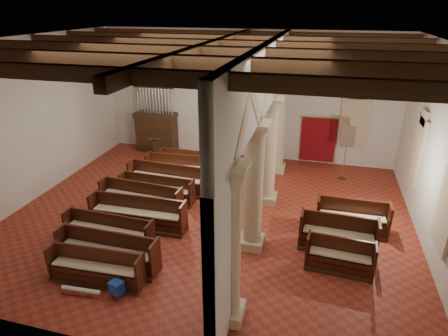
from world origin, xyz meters
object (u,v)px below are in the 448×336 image
Objects in this scene: processional_banner at (344,161)px; nave_pew_0 at (97,271)px; pipe_organ at (156,125)px; lectern at (156,151)px; aisle_pew_0 at (339,260)px.

nave_pew_0 is at bearing -141.57° from processional_banner.
pipe_organ is 10.06m from nave_pew_0.
lectern is 8.66m from processional_banner.
pipe_organ is at bearing 99.93° from lectern.
processional_banner reaches higher than nave_pew_0.
nave_pew_0 is at bearing -157.28° from aisle_pew_0.
lectern is at bearing -68.46° from pipe_organ.
lectern is 0.47× the size of nave_pew_0.
pipe_organ is 2.28× the size of aisle_pew_0.
nave_pew_0 is (2.52, -9.68, -1.05)m from pipe_organ.
aisle_pew_0 is (-0.26, -6.37, -0.49)m from processional_banner.
aisle_pew_0 is (8.93, -7.48, -1.03)m from pipe_organ.
processional_banner is at bearing 49.74° from nave_pew_0.
pipe_organ reaches higher than nave_pew_0.
nave_pew_0 is (-6.66, -8.57, -0.50)m from processional_banner.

